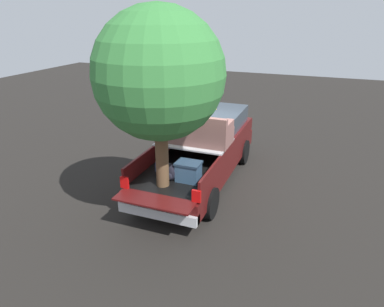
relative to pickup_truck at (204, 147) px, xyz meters
The scene contains 3 objects.
ground_plane 1.02m from the pickup_truck, behind, with size 40.00×40.00×0.00m, color black.
pickup_truck is the anchor object (origin of this frame).
tree_background 3.54m from the pickup_truck, behind, with size 2.78×2.78×4.85m.
Camera 1 is at (-8.58, -3.08, 4.65)m, focal length 32.01 mm.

